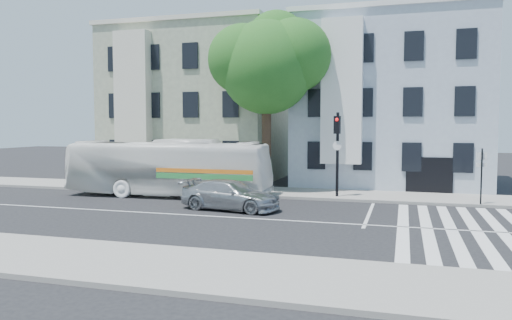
% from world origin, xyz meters
% --- Properties ---
extents(ground, '(120.00, 120.00, 0.00)m').
position_xyz_m(ground, '(0.00, 0.00, 0.00)').
color(ground, black).
rests_on(ground, ground).
extents(sidewalk_far, '(80.00, 4.00, 0.15)m').
position_xyz_m(sidewalk_far, '(0.00, 8.00, 0.07)').
color(sidewalk_far, gray).
rests_on(sidewalk_far, ground).
extents(sidewalk_near, '(80.00, 4.00, 0.15)m').
position_xyz_m(sidewalk_near, '(0.00, -8.00, 0.07)').
color(sidewalk_near, gray).
rests_on(sidewalk_near, ground).
extents(building_left, '(12.00, 10.00, 11.00)m').
position_xyz_m(building_left, '(-7.00, 15.00, 5.50)').
color(building_left, gray).
rests_on(building_left, ground).
extents(building_right, '(12.00, 10.00, 11.00)m').
position_xyz_m(building_right, '(7.00, 15.00, 5.50)').
color(building_right, '#9BA7B9').
rests_on(building_right, ground).
extents(street_tree, '(7.30, 5.90, 11.10)m').
position_xyz_m(street_tree, '(0.06, 8.74, 7.83)').
color(street_tree, '#2D2116').
rests_on(street_tree, ground).
extents(bus, '(3.30, 11.84, 3.27)m').
position_xyz_m(bus, '(-4.89, 5.20, 1.63)').
color(bus, white).
rests_on(bus, ground).
extents(sedan, '(2.69, 5.14, 1.42)m').
position_xyz_m(sedan, '(0.02, 1.88, 0.71)').
color(sedan, '#AFB1B6').
rests_on(sedan, ground).
extents(hedge, '(8.32, 3.52, 0.70)m').
position_xyz_m(hedge, '(-6.50, 6.30, 0.50)').
color(hedge, '#21531A').
rests_on(hedge, sidewalk_far).
extents(traffic_signal, '(0.49, 0.55, 4.75)m').
position_xyz_m(traffic_signal, '(4.48, 6.79, 3.07)').
color(traffic_signal, black).
rests_on(traffic_signal, ground).
extents(far_sign_pole, '(0.50, 0.20, 2.77)m').
position_xyz_m(far_sign_pole, '(11.66, 6.14, 1.88)').
color(far_sign_pole, black).
rests_on(far_sign_pole, sidewalk_far).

